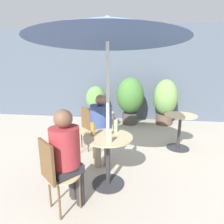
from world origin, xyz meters
The scene contains 17 objects.
ground_plane centered at (0.00, 0.00, 0.00)m, with size 20.00×20.00×0.00m, color #B2A899.
storefront_wall centered at (0.00, 3.64, 1.50)m, with size 10.00×0.06×3.00m.
cafe_table_near centered at (-0.17, -0.05, 0.51)m, with size 0.68×0.68×0.74m.
cafe_table_far centered at (1.11, 1.35, 0.49)m, with size 0.64×0.64×0.74m.
bistro_chair_0 centered at (-0.44, 0.67, 0.54)m, with size 0.42×0.44×0.90m.
bistro_chair_1 centered at (-0.67, -0.64, 0.54)m, with size 0.45×0.45×0.90m.
bistro_chair_2 centered at (-0.86, 0.98, 0.54)m, with size 0.45×0.45×0.90m.
bistro_chair_3 centered at (-0.69, 2.51, 0.54)m, with size 0.45×0.45×0.90m.
seated_person_0 centered at (-0.39, 0.53, 0.72)m, with size 0.42×0.44×1.23m.
seated_person_1 centered at (-0.58, -0.53, 0.72)m, with size 0.42×0.43×1.21m.
beer_glass_0 centered at (-0.39, -0.05, 0.83)m, with size 0.06×0.06×0.19m.
beer_glass_1 centered at (-0.12, -0.26, 0.81)m, with size 0.06×0.06×0.15m.
beer_glass_2 centered at (-0.09, 0.14, 0.83)m, with size 0.06×0.06×0.19m.
potted_plant_0 centered at (-1.09, 3.16, 0.63)m, with size 0.64×0.64×1.15m.
potted_plant_1 centered at (0.01, 3.01, 0.82)m, with size 0.82×0.82×1.43m.
potted_plant_2 centered at (1.07, 3.13, 0.76)m, with size 0.72×0.72×1.38m.
umbrella centered at (-0.17, -0.05, 2.09)m, with size 1.91×1.91×2.24m.
Camera 1 is at (0.19, -2.28, 1.60)m, focal length 28.00 mm.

